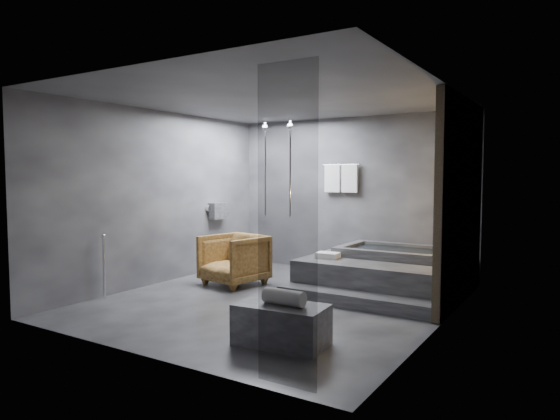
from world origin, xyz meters
The scene contains 7 objects.
room centered at (0.40, 0.24, 1.73)m, with size 5.00×5.04×2.82m.
tub_deck centered at (1.05, 1.45, 0.25)m, with size 2.20×2.00×0.50m, color #2E2E30.
tub_step centered at (1.05, 0.27, 0.09)m, with size 2.20×0.36×0.18m, color #2E2E30.
concrete_bench centered at (1.02, -1.51, 0.21)m, with size 0.94×0.52×0.42m, color #2F2E31.
driftwood_chair centered at (-1.14, 0.52, 0.41)m, with size 0.87×0.89×0.81m, color #482E12.
rolled_towel centered at (1.05, -1.52, 0.51)m, with size 0.16×0.16×0.45m, color silver.
deck_towel centered at (0.34, 0.92, 0.54)m, with size 0.33×0.24×0.09m, color silver.
Camera 1 is at (3.69, -5.83, 1.76)m, focal length 32.00 mm.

